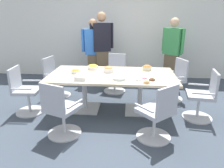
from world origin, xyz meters
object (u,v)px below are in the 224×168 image
(person_standing_0, at_px, (94,51))
(person_standing_2, at_px, (172,51))
(office_chair_6, at_px, (203,98))
(person_standing_1, at_px, (102,47))
(conference_table, at_px, (112,80))
(snack_bowl_pretzels, at_px, (147,68))
(snack_bowl_chips_yellow, at_px, (93,67))
(office_chair_4, at_px, (61,112))
(snack_bowl_chips_orange, at_px, (76,71))
(office_chair_0, at_px, (174,82))
(office_chair_1, at_px, (115,75))
(office_chair_5, at_px, (158,115))
(donut_platter, at_px, (145,80))
(napkin_pile, at_px, (81,78))
(office_chair_3, at_px, (25,93))
(office_chair_2, at_px, (56,79))
(snack_bowl_cookies, at_px, (108,69))
(plate_stack, at_px, (119,78))

(person_standing_0, distance_m, person_standing_2, 2.04)
(office_chair_6, bearing_deg, person_standing_1, 55.17)
(conference_table, xyz_separation_m, snack_bowl_pretzels, (0.69, 0.35, 0.18))
(person_standing_2, distance_m, snack_bowl_chips_yellow, 2.26)
(office_chair_4, xyz_separation_m, person_standing_1, (0.31, 2.63, 0.59))
(snack_bowl_chips_orange, bearing_deg, office_chair_0, 18.40)
(snack_bowl_pretzels, bearing_deg, office_chair_0, 27.50)
(office_chair_1, xyz_separation_m, office_chair_5, (0.78, -2.08, 0.00))
(office_chair_5, height_order, snack_bowl_chips_orange, office_chair_5)
(snack_bowl_chips_yellow, xyz_separation_m, donut_platter, (1.04, -0.72, -0.03))
(office_chair_0, height_order, person_standing_0, person_standing_0)
(donut_platter, distance_m, napkin_pile, 1.13)
(person_standing_1, bearing_deg, office_chair_4, 68.04)
(office_chair_4, xyz_separation_m, office_chair_6, (2.38, 0.78, 0.00))
(office_chair_4, height_order, snack_bowl_chips_yellow, office_chair_4)
(office_chair_3, distance_m, snack_bowl_chips_yellow, 1.42)
(office_chair_2, bearing_deg, office_chair_5, 64.58)
(person_standing_0, relative_size, person_standing_1, 0.91)
(conference_table, xyz_separation_m, snack_bowl_chips_yellow, (-0.43, 0.34, 0.17))
(office_chair_6, height_order, snack_bowl_cookies, office_chair_6)
(person_standing_1, bearing_deg, person_standing_2, 165.45)
(snack_bowl_pretzels, xyz_separation_m, snack_bowl_cookies, (-0.77, -0.21, 0.00))
(office_chair_6, height_order, snack_bowl_pretzels, office_chair_6)
(office_chair_0, height_order, napkin_pile, office_chair_0)
(office_chair_5, bearing_deg, plate_stack, 91.23)
(person_standing_0, bearing_deg, office_chair_3, 51.17)
(snack_bowl_cookies, bearing_deg, person_standing_1, 102.08)
(office_chair_4, distance_m, donut_platter, 1.51)
(office_chair_2, xyz_separation_m, office_chair_3, (-0.30, -0.91, 0.00))
(office_chair_3, distance_m, napkin_pile, 1.21)
(office_chair_0, xyz_separation_m, office_chair_6, (0.34, -0.91, 0.00))
(conference_table, bearing_deg, snack_bowl_pretzels, 27.19)
(snack_bowl_chips_orange, bearing_deg, office_chair_2, 134.91)
(person_standing_0, bearing_deg, office_chair_5, 108.14)
(office_chair_2, distance_m, snack_bowl_pretzels, 2.10)
(snack_bowl_cookies, bearing_deg, office_chair_0, 21.22)
(snack_bowl_cookies, bearing_deg, napkin_pile, -130.06)
(office_chair_6, distance_m, person_standing_1, 2.84)
(napkin_pile, bearing_deg, office_chair_6, 4.10)
(person_standing_2, xyz_separation_m, snack_bowl_chips_orange, (-2.13, -1.64, -0.12))
(office_chair_2, xyz_separation_m, napkin_pile, (0.84, -1.04, 0.38))
(office_chair_1, distance_m, plate_stack, 1.47)
(snack_bowl_cookies, bearing_deg, office_chair_5, -52.66)
(office_chair_4, height_order, snack_bowl_pretzels, office_chair_4)
(office_chair_0, bearing_deg, napkin_pile, 98.45)
(snack_bowl_pretzels, bearing_deg, napkin_pile, -148.65)
(office_chair_3, relative_size, plate_stack, 3.83)
(person_standing_0, bearing_deg, snack_bowl_cookies, 100.03)
(office_chair_2, height_order, office_chair_5, same)
(office_chair_2, height_order, snack_bowl_chips_orange, office_chair_2)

